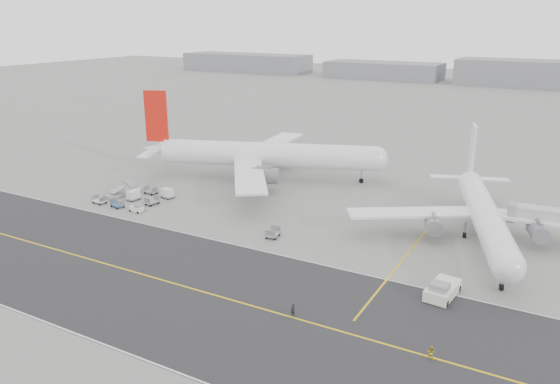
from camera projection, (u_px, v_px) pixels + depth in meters
The scene contains 10 objects.
ground at pixel (223, 236), 94.09m from camera, with size 700.00×700.00×0.00m, color gray.
taxiway at pixel (180, 285), 76.79m from camera, with size 220.00×59.00×0.03m.
horizon_buildings at pixel (542, 87), 296.76m from camera, with size 520.00×28.00×28.00m, color gray, non-canonical shape.
airliner_a at pixel (262, 155), 126.11m from camera, with size 55.58×54.60×20.04m.
airliner_b at pixel (484, 214), 91.33m from camera, with size 44.11×44.99×16.04m.
pushback_tug at pixel (442, 290), 73.35m from camera, with size 3.85×8.82×2.49m.
gse_cluster at pixel (134, 201), 112.41m from camera, with size 18.08×17.45×2.09m, color #99999E, non-canonical shape.
stray_dolly at pixel (273, 237), 93.55m from camera, with size 1.75×2.85×1.75m, color silver, non-canonical shape.
ground_crew_a at pixel (293, 310), 68.41m from camera, with size 0.65×0.43×1.79m, color black.
ground_crew_b at pixel (431, 352), 59.98m from camera, with size 0.78×0.61×1.60m, color #B99E15.
Camera 1 is at (50.93, -71.59, 35.90)m, focal length 35.00 mm.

